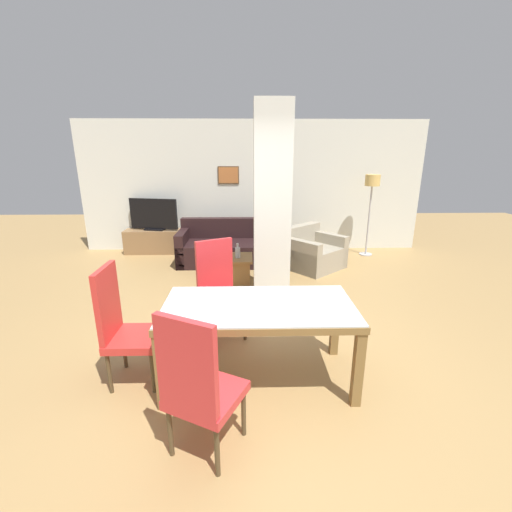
{
  "coord_description": "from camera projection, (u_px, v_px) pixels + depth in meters",
  "views": [
    {
      "loc": [
        -0.09,
        -2.8,
        2.07
      ],
      "look_at": [
        0.0,
        0.98,
        0.91
      ],
      "focal_mm": 24.0,
      "sensor_mm": 36.0,
      "label": 1
    }
  ],
  "objects": [
    {
      "name": "armchair",
      "position": [
        312.0,
        253.0,
        6.31
      ],
      "size": [
        1.26,
        1.25,
        0.75
      ],
      "rotation": [
        0.0,
        0.0,
        3.86
      ],
      "color": "#A49A85",
      "rests_on": "ground_plane"
    },
    {
      "name": "back_wall",
      "position": [
        252.0,
        187.0,
        7.25
      ],
      "size": [
        7.2,
        0.09,
        2.7
      ],
      "color": "silver",
      "rests_on": "ground_plane"
    },
    {
      "name": "coffee_table",
      "position": [
        229.0,
        269.0,
        5.59
      ],
      "size": [
        0.76,
        0.56,
        0.44
      ],
      "color": "olive",
      "rests_on": "ground_plane"
    },
    {
      "name": "ground_plane",
      "position": [
        258.0,
        377.0,
        3.28
      ],
      "size": [
        18.0,
        18.0,
        0.0
      ],
      "primitive_type": "plane",
      "color": "#A7824E"
    },
    {
      "name": "tv_screen",
      "position": [
        154.0,
        215.0,
        7.09
      ],
      "size": [
        1.01,
        0.28,
        0.66
      ],
      "rotation": [
        0.0,
        0.0,
        2.93
      ],
      "color": "black",
      "rests_on": "tv_stand"
    },
    {
      "name": "dining_chair_near_left",
      "position": [
        198.0,
        385.0,
        2.27
      ],
      "size": [
        0.62,
        0.62,
        1.12
      ],
      "rotation": [
        0.0,
        0.0,
        -0.46
      ],
      "color": "red",
      "rests_on": "ground_plane"
    },
    {
      "name": "dining_chair_head_left",
      "position": [
        123.0,
        324.0,
        3.08
      ],
      "size": [
        0.46,
        0.46,
        1.12
      ],
      "rotation": [
        0.0,
        0.0,
        -1.57
      ],
      "color": "red",
      "rests_on": "ground_plane"
    },
    {
      "name": "dining_chair_far_left",
      "position": [
        219.0,
        287.0,
        3.91
      ],
      "size": [
        0.62,
        0.62,
        1.12
      ],
      "rotation": [
        0.0,
        0.0,
        -2.67
      ],
      "color": "red",
      "rests_on": "ground_plane"
    },
    {
      "name": "divider_pillar",
      "position": [
        272.0,
        207.0,
        4.6
      ],
      "size": [
        0.49,
        0.36,
        2.7
      ],
      "color": "silver",
      "rests_on": "ground_plane"
    },
    {
      "name": "bottle",
      "position": [
        238.0,
        252.0,
        5.47
      ],
      "size": [
        0.08,
        0.08,
        0.23
      ],
      "color": "#B2B7BC",
      "rests_on": "coffee_table"
    },
    {
      "name": "floor_lamp",
      "position": [
        372.0,
        189.0,
        6.78
      ],
      "size": [
        0.29,
        0.29,
        1.64
      ],
      "color": "#B7B7BC",
      "rests_on": "ground_plane"
    },
    {
      "name": "tv_stand",
      "position": [
        156.0,
        241.0,
        7.25
      ],
      "size": [
        1.27,
        0.4,
        0.49
      ],
      "color": "olive",
      "rests_on": "ground_plane"
    },
    {
      "name": "dining_table",
      "position": [
        259.0,
        320.0,
        3.1
      ],
      "size": [
        1.72,
        0.87,
        0.76
      ],
      "color": "olive",
      "rests_on": "ground_plane"
    },
    {
      "name": "sofa",
      "position": [
        228.0,
        248.0,
        6.62
      ],
      "size": [
        1.86,
        0.9,
        0.81
      ],
      "rotation": [
        0.0,
        0.0,
        3.14
      ],
      "color": "black",
      "rests_on": "ground_plane"
    }
  ]
}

